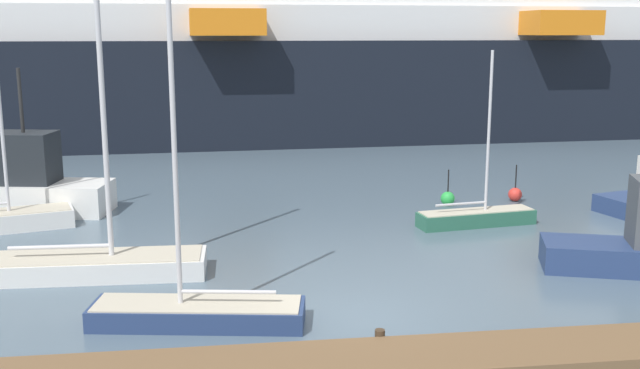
{
  "coord_description": "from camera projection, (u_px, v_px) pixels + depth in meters",
  "views": [
    {
      "loc": [
        -3.55,
        -18.52,
        7.6
      ],
      "look_at": [
        0.0,
        8.11,
        2.04
      ],
      "focal_mm": 41.68,
      "sensor_mm": 36.0,
      "label": 1
    }
  ],
  "objects": [
    {
      "name": "sailboat_0",
      "position": [
        476.0,
        216.0,
        29.54
      ],
      "size": [
        4.91,
        1.79,
        6.89
      ],
      "rotation": [
        0.0,
        0.0,
        0.15
      ],
      "color": "#2D6B51",
      "rests_on": "ground_plane"
    },
    {
      "name": "channel_buoy_2",
      "position": [
        448.0,
        198.0,
        32.95
      ],
      "size": [
        0.62,
        0.62,
        1.62
      ],
      "color": "green",
      "rests_on": "ground_plane"
    },
    {
      "name": "sailboat_3",
      "position": [
        94.0,
        258.0,
        23.35
      ],
      "size": [
        7.0,
        2.07,
        13.57
      ],
      "rotation": [
        0.0,
        0.0,
        -0.03
      ],
      "color": "white",
      "rests_on": "ground_plane"
    },
    {
      "name": "ground_plane",
      "position": [
        360.0,
        319.0,
        19.97
      ],
      "size": [
        600.0,
        600.0,
        0.0
      ],
      "primitive_type": "plane",
      "color": "slate"
    },
    {
      "name": "dock_pier",
      "position": [
        390.0,
        367.0,
        16.43
      ],
      "size": [
        24.63,
        2.18,
        0.74
      ],
      "color": "brown",
      "rests_on": "ground_plane"
    },
    {
      "name": "fishing_boat_0",
      "position": [
        21.0,
        186.0,
        31.51
      ],
      "size": [
        7.94,
        3.71,
        6.12
      ],
      "rotation": [
        0.0,
        0.0,
        -0.18
      ],
      "color": "white",
      "rests_on": "ground_plane"
    },
    {
      "name": "cruise_ship",
      "position": [
        60.0,
        37.0,
        52.99
      ],
      "size": [
        127.87,
        24.73,
        22.51
      ],
      "rotation": [
        0.0,
        0.0,
        0.05
      ],
      "color": "black",
      "rests_on": "ground_plane"
    },
    {
      "name": "sailboat_1",
      "position": [
        197.0,
        308.0,
        19.53
      ],
      "size": [
        5.78,
        2.38,
        10.0
      ],
      "rotation": [
        0.0,
        0.0,
        2.98
      ],
      "color": "navy",
      "rests_on": "ground_plane"
    },
    {
      "name": "channel_buoy_1",
      "position": [
        515.0,
        194.0,
        33.77
      ],
      "size": [
        0.62,
        0.62,
        1.69
      ],
      "color": "red",
      "rests_on": "ground_plane"
    }
  ]
}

